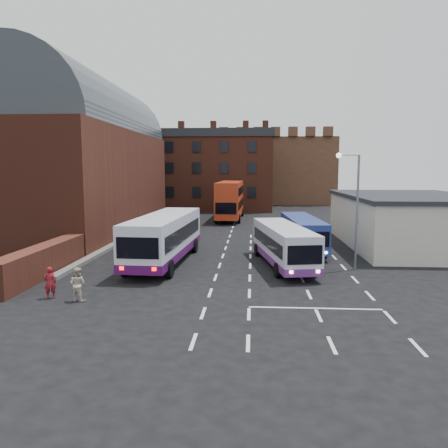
# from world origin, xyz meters

# --- Properties ---
(ground) EXTENTS (180.00, 180.00, 0.00)m
(ground) POSITION_xyz_m (0.00, 0.00, 0.00)
(ground) COLOR black
(railway_station) EXTENTS (12.00, 28.00, 16.00)m
(railway_station) POSITION_xyz_m (-15.50, 21.00, 7.64)
(railway_station) COLOR #602B1E
(railway_station) RESTS_ON ground
(forecourt_wall) EXTENTS (1.20, 10.00, 1.80)m
(forecourt_wall) POSITION_xyz_m (-10.20, 2.00, 0.90)
(forecourt_wall) COLOR #602B1E
(forecourt_wall) RESTS_ON ground
(cream_building) EXTENTS (10.40, 16.40, 4.25)m
(cream_building) POSITION_xyz_m (15.00, 14.00, 2.16)
(cream_building) COLOR beige
(cream_building) RESTS_ON ground
(brick_terrace) EXTENTS (22.00, 10.00, 11.00)m
(brick_terrace) POSITION_xyz_m (-6.00, 46.00, 5.50)
(brick_terrace) COLOR brown
(brick_terrace) RESTS_ON ground
(castle_keep) EXTENTS (22.00, 22.00, 12.00)m
(castle_keep) POSITION_xyz_m (6.00, 66.00, 6.00)
(castle_keep) COLOR brown
(castle_keep) RESTS_ON ground
(bus_white_outbound) EXTENTS (3.45, 11.93, 3.22)m
(bus_white_outbound) POSITION_xyz_m (-3.76, 6.37, 1.90)
(bus_white_outbound) COLOR silver
(bus_white_outbound) RESTS_ON ground
(bus_white_inbound) EXTENTS (3.84, 9.89, 2.63)m
(bus_white_inbound) POSITION_xyz_m (4.13, 5.80, 1.55)
(bus_white_inbound) COLOR silver
(bus_white_inbound) RESTS_ON ground
(bus_blue) EXTENTS (2.87, 9.54, 2.57)m
(bus_blue) POSITION_xyz_m (6.00, 11.43, 1.52)
(bus_blue) COLOR navy
(bus_blue) RESTS_ON ground
(bus_red_double) EXTENTS (3.25, 11.96, 4.76)m
(bus_red_double) POSITION_xyz_m (-0.69, 32.06, 2.53)
(bus_red_double) COLOR #BA3214
(bus_red_double) RESTS_ON ground
(street_lamp) EXTENTS (1.48, 0.34, 7.27)m
(street_lamp) POSITION_xyz_m (8.35, 5.01, 4.39)
(street_lamp) COLOR slate
(street_lamp) RESTS_ON ground
(pedestrian_red) EXTENTS (0.67, 0.57, 1.57)m
(pedestrian_red) POSITION_xyz_m (-7.70, -2.26, 0.78)
(pedestrian_red) COLOR maroon
(pedestrian_red) RESTS_ON ground
(pedestrian_beige) EXTENTS (0.92, 0.80, 1.64)m
(pedestrian_beige) POSITION_xyz_m (-6.18, -2.58, 0.82)
(pedestrian_beige) COLOR beige
(pedestrian_beige) RESTS_ON ground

